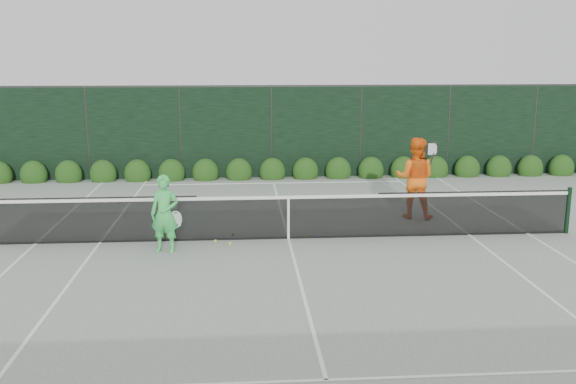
{
  "coord_description": "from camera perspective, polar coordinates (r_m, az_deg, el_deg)",
  "views": [
    {
      "loc": [
        -1.02,
        -13.7,
        3.97
      ],
      "look_at": [
        0.01,
        0.3,
        1.0
      ],
      "focal_mm": 40.0,
      "sensor_mm": 36.0,
      "label": 1
    }
  ],
  "objects": [
    {
      "name": "hedge_row",
      "position": [
        21.21,
        -1.4,
        1.8
      ],
      "size": [
        31.66,
        0.65,
        0.94
      ],
      "color": "#10340E",
      "rests_on": "ground"
    },
    {
      "name": "tennis_net",
      "position": [
        14.16,
        -0.06,
        -2.11
      ],
      "size": [
        12.9,
        0.1,
        1.07
      ],
      "color": "black",
      "rests_on": "ground"
    },
    {
      "name": "ground",
      "position": [
        14.3,
        0.04,
        -4.17
      ],
      "size": [
        80.0,
        80.0,
        0.0
      ],
      "primitive_type": "plane",
      "color": "gray",
      "rests_on": "ground"
    },
    {
      "name": "player_woman",
      "position": [
        13.42,
        -10.9,
        -1.91
      ],
      "size": [
        0.67,
        0.5,
        1.61
      ],
      "rotation": [
        0.0,
        0.0,
        -0.22
      ],
      "color": "#3CCD58",
      "rests_on": "ground"
    },
    {
      "name": "tennis_balls",
      "position": [
        14.21,
        -3.73,
        -4.16
      ],
      "size": [
        2.07,
        0.81,
        0.07
      ],
      "color": "#C3E532",
      "rests_on": "ground"
    },
    {
      "name": "player_man",
      "position": [
        16.24,
        11.22,
        1.23
      ],
      "size": [
        1.19,
        1.07,
        2.02
      ],
      "rotation": [
        0.0,
        0.0,
        2.77
      ],
      "color": "orange",
      "rests_on": "ground"
    },
    {
      "name": "court_lines",
      "position": [
        14.3,
        0.04,
        -4.15
      ],
      "size": [
        11.03,
        23.83,
        0.01
      ],
      "color": "white",
      "rests_on": "ground"
    },
    {
      "name": "windscreen_fence",
      "position": [
        11.31,
        1.06,
        -0.6
      ],
      "size": [
        32.0,
        21.07,
        3.06
      ],
      "color": "black",
      "rests_on": "ground"
    }
  ]
}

